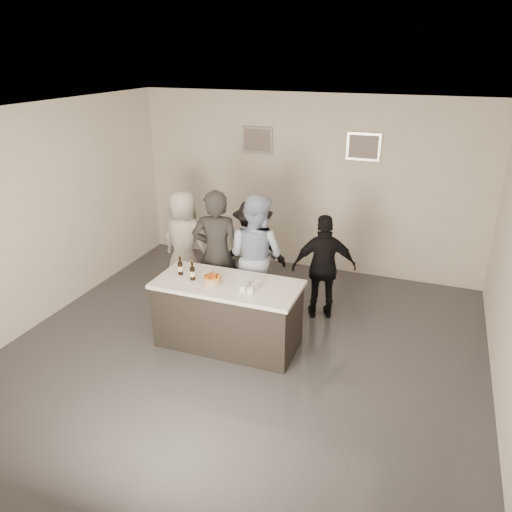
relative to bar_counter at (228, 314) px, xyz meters
name	(u,v)px	position (x,y,z in m)	size (l,w,h in m)	color
floor	(243,351)	(0.24, -0.11, -0.45)	(6.00, 6.00, 0.00)	#3D3D42
ceiling	(240,113)	(0.24, -0.11, 2.55)	(6.00, 6.00, 0.00)	white
wall_back	(307,184)	(0.24, 2.89, 1.05)	(6.00, 0.04, 3.00)	silver
wall_front	(71,397)	(0.24, -3.11, 1.05)	(6.00, 0.04, 3.00)	silver
wall_left	(40,216)	(-2.76, -0.11, 1.05)	(0.04, 6.00, 3.00)	silver
picture_left	(257,140)	(-0.66, 2.86, 1.75)	(0.54, 0.04, 0.44)	#B2B2B7
picture_right	(364,147)	(1.14, 2.86, 1.75)	(0.54, 0.04, 0.44)	#B2B2B7
bar_counter	(228,314)	(0.00, 0.00, 0.00)	(1.86, 0.86, 0.90)	white
cake	(212,280)	(-0.18, -0.07, 0.49)	(0.22, 0.22, 0.08)	orange
beer_bottle_a	(180,265)	(-0.67, 0.02, 0.58)	(0.07, 0.07, 0.26)	black
beer_bottle_b	(192,270)	(-0.45, -0.07, 0.58)	(0.07, 0.07, 0.26)	black
tumbler_cluster	(250,286)	(0.33, -0.06, 0.49)	(0.19, 0.30, 0.08)	orange
candles	(195,290)	(-0.29, -0.32, 0.45)	(0.24, 0.08, 0.01)	pink
person_main_black	(217,254)	(-0.47, 0.72, 0.49)	(0.69, 0.45, 1.89)	#252525
person_main_blue	(256,256)	(0.04, 0.91, 0.47)	(0.89, 0.69, 1.83)	#A7B9DA
person_guest_left	(184,241)	(-1.32, 1.30, 0.37)	(0.80, 0.52, 1.63)	silver
person_guest_right	(324,267)	(0.97, 1.19, 0.32)	(0.91, 0.38, 1.55)	black
person_guest_back	(253,252)	(-0.16, 1.32, 0.35)	(1.03, 0.59, 1.60)	black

